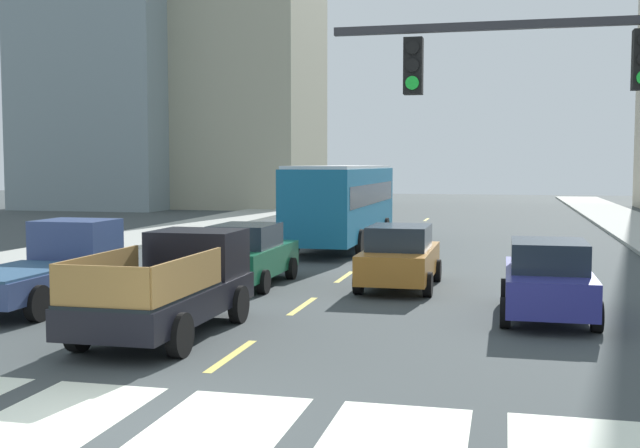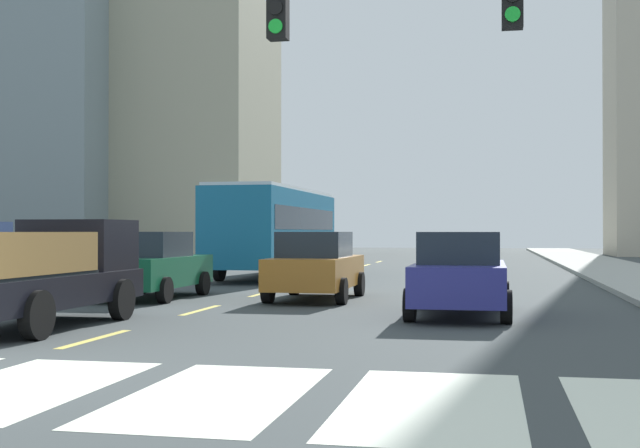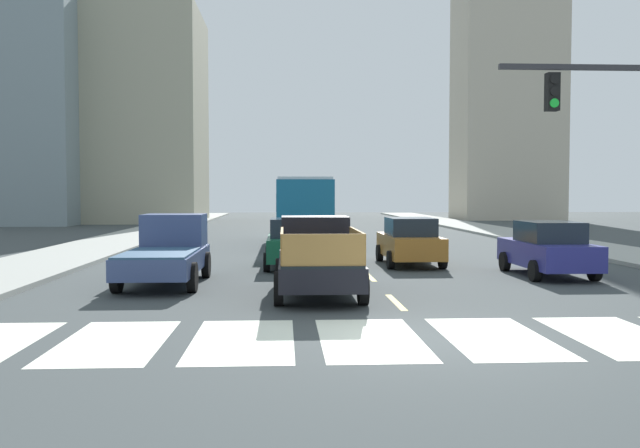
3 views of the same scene
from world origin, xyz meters
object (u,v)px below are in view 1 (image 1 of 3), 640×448
(pickup_stakebed, at_px, (174,286))
(pickup_dark, at_px, (51,266))
(sedan_near_left, at_px, (247,255))
(city_bus, at_px, (343,199))
(sedan_far, at_px, (400,257))
(sedan_near_right, at_px, (548,279))

(pickup_stakebed, relative_size, pickup_dark, 1.00)
(sedan_near_left, bearing_deg, city_bus, 88.57)
(sedan_far, xyz_separation_m, sedan_near_left, (-4.22, -0.53, 0.00))
(pickup_dark, relative_size, sedan_far, 1.18)
(pickup_stakebed, xyz_separation_m, sedan_near_right, (7.42, 3.21, -0.08))
(sedan_near_right, bearing_deg, pickup_stakebed, -158.72)
(pickup_stakebed, distance_m, city_bus, 16.67)
(sedan_near_left, bearing_deg, sedan_near_right, -18.43)
(pickup_stakebed, bearing_deg, sedan_near_right, 20.62)
(pickup_dark, bearing_deg, sedan_near_left, 48.03)
(pickup_dark, bearing_deg, sedan_far, 30.85)
(pickup_stakebed, relative_size, sedan_far, 1.18)
(pickup_dark, bearing_deg, sedan_near_right, 6.45)
(pickup_dark, relative_size, sedan_near_left, 1.18)
(pickup_dark, distance_m, sedan_near_right, 11.70)
(pickup_stakebed, relative_size, city_bus, 0.48)
(sedan_near_left, bearing_deg, pickup_stakebed, -83.30)
(sedan_near_right, bearing_deg, sedan_near_left, 157.64)
(sedan_far, relative_size, sedan_near_left, 1.00)
(pickup_stakebed, bearing_deg, city_bus, 86.99)
(pickup_dark, bearing_deg, city_bus, 75.21)
(pickup_stakebed, xyz_separation_m, city_bus, (0.06, 16.64, 1.02))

